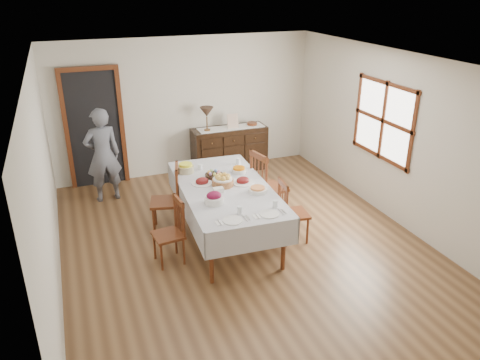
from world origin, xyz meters
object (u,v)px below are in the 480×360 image
object	(u,v)px
chair_left_near	(171,231)
table_lamp	(207,113)
chair_right_far	(266,185)
sideboard	(229,149)
chair_left_far	(169,198)
dining_table	(225,193)
person	(102,152)
chair_right_near	(291,211)

from	to	relation	value
chair_left_near	table_lamp	size ratio (longest dim) A/B	1.99
chair_right_far	sideboard	bearing A→B (deg)	-15.59
chair_right_far	chair_left_far	bearing A→B (deg)	71.62
chair_left_far	chair_right_far	world-z (taller)	chair_right_far
dining_table	chair_right_far	bearing A→B (deg)	27.07
person	table_lamp	bearing A→B (deg)	-172.97
chair_right_far	person	world-z (taller)	person
table_lamp	chair_left_far	bearing A→B (deg)	-122.14
chair_right_near	sideboard	bearing A→B (deg)	3.92
chair_left_near	sideboard	distance (m)	3.37
chair_left_far	person	size ratio (longest dim) A/B	0.60
person	table_lamp	size ratio (longest dim) A/B	3.77
chair_right_near	sideboard	distance (m)	2.91
chair_left_near	chair_right_far	world-z (taller)	chair_right_far
sideboard	chair_right_near	bearing A→B (deg)	-92.17
chair_right_near	chair_right_far	size ratio (longest dim) A/B	0.84
person	chair_left_near	bearing A→B (deg)	98.03
chair_right_near	sideboard	world-z (taller)	chair_right_near
chair_right_near	person	world-z (taller)	person
chair_left_far	chair_right_far	bearing A→B (deg)	97.47
sideboard	table_lamp	xyz separation A→B (m)	(-0.46, -0.03, 0.79)
chair_left_near	sideboard	bearing A→B (deg)	140.91
dining_table	table_lamp	size ratio (longest dim) A/B	5.35
chair_right_far	dining_table	bearing A→B (deg)	102.65
chair_right_near	table_lamp	bearing A→B (deg)	12.95
chair_right_near	person	distance (m)	3.36
person	chair_left_far	bearing A→B (deg)	111.59
dining_table	table_lamp	xyz separation A→B (m)	(0.50, 2.47, 0.50)
sideboard	chair_right_far	bearing A→B (deg)	-94.12
chair_right_far	sideboard	size ratio (longest dim) A/B	0.77
chair_right_far	person	distance (m)	2.82
dining_table	sideboard	distance (m)	2.69
chair_left_near	sideboard	size ratio (longest dim) A/B	0.62
person	dining_table	bearing A→B (deg)	120.08
chair_left_near	chair_left_far	xyz separation A→B (m)	(0.17, 0.87, 0.07)
chair_left_near	chair_right_far	distance (m)	1.82
person	table_lamp	xyz separation A→B (m)	(1.99, 0.48, 0.37)
chair_right_far	person	bearing A→B (deg)	43.13
chair_left_near	chair_left_far	bearing A→B (deg)	162.90
dining_table	chair_right_near	size ratio (longest dim) A/B	2.59
person	chair_right_near	bearing A→B (deg)	127.64
dining_table	chair_right_near	bearing A→B (deg)	-22.40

